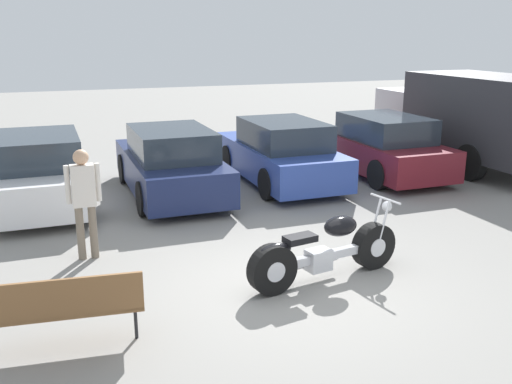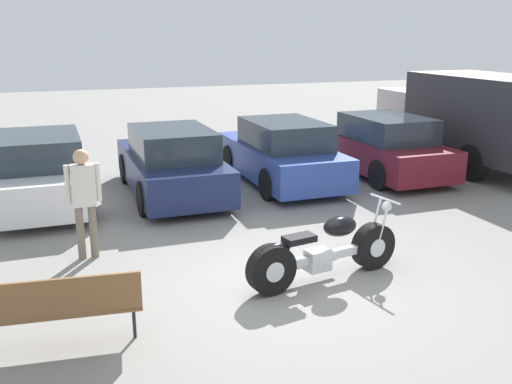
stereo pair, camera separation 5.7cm
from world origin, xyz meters
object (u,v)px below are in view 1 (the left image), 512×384
Objects in this scene: delivery_truck at (473,116)px; park_bench at (62,305)px; parked_car_blue at (280,153)px; person_standing at (84,195)px; motorcycle at (324,252)px; parked_car_white at (40,172)px; parked_car_maroon at (380,146)px; parked_car_navy at (171,164)px.

park_bench is at bearing -150.72° from delivery_truck.
park_bench is (-10.31, -5.78, -0.78)m from delivery_truck.
parked_car_blue is 2.47× the size of person_standing.
motorcycle is 0.57× the size of parked_car_white.
parked_car_maroon is 2.42× the size of park_bench.
parked_car_white is 1.00× the size of parked_car_maroon.
person_standing reaches higher than parked_car_blue.
delivery_truck is at bearing 36.78° from motorcycle.
park_bench is (-5.04, -5.96, -0.15)m from parked_car_blue.
person_standing reaches higher than parked_car_navy.
parked_car_blue is at bearing -0.13° from parked_car_white.
parked_car_white is 2.47× the size of person_standing.
delivery_truck reaches higher than person_standing.
person_standing is at bearing -144.40° from parked_car_blue.
delivery_truck is (2.66, -0.08, 0.64)m from parked_car_maroon.
parked_car_blue is 5.65m from person_standing.
parked_car_navy is (2.61, -0.20, 0.00)m from parked_car_white.
parked_car_blue is at bearing 73.71° from motorcycle.
parked_car_maroon is 0.74× the size of delivery_truck.
motorcycle is at bearing -106.29° from parked_car_blue.
person_standing reaches higher than motorcycle.
parked_car_navy and parked_car_maroon have the same top height.
park_bench is at bearing -142.52° from parked_car_maroon.
motorcycle is at bearing -128.73° from parked_car_maroon.
parked_car_navy is 6.26m from park_bench.
parked_car_maroon is (5.22, 0.09, 0.00)m from parked_car_navy.
parked_car_white is 10.51m from delivery_truck.
delivery_truck is (7.88, 0.01, 0.64)m from parked_car_navy.
person_standing is at bearing -162.52° from delivery_truck.
delivery_truck is (5.27, -0.18, 0.64)m from parked_car_blue.
parked_car_navy is 2.47× the size of person_standing.
person_standing is (-7.19, -3.19, 0.33)m from parked_car_maroon.
parked_car_white is 2.42× the size of park_bench.
parked_car_blue and parked_car_maroon have the same top height.
parked_car_blue is 1.00× the size of parked_car_maroon.
parked_car_navy and parked_car_blue have the same top height.
parked_car_white is 7.83m from parked_car_maroon.
parked_car_white is 0.74× the size of delivery_truck.
parked_car_maroon is at bearing 23.89° from person_standing.
motorcycle is at bearing -55.15° from parked_car_white.
person_standing reaches higher than park_bench.
person_standing reaches higher than parked_car_white.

